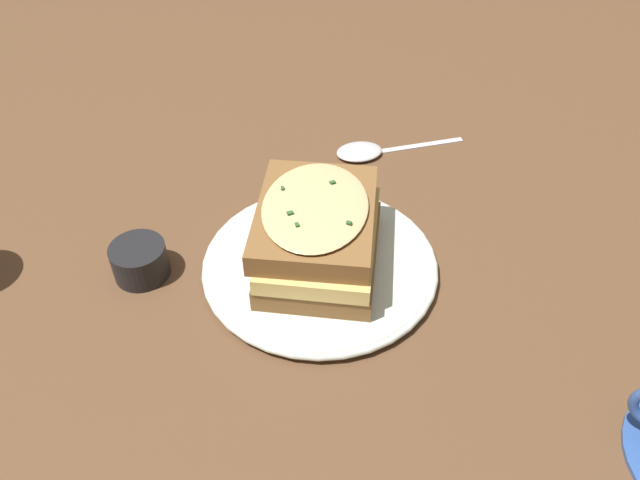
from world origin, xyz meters
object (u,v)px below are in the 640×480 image
sandwich (318,234)px  condiment_pot (140,261)px  dinner_plate (320,265)px  spoon (367,151)px

sandwich → condiment_pot: size_ratio=3.30×
dinner_plate → spoon: size_ratio=1.68×
sandwich → condiment_pot: (-0.14, -0.10, -0.03)m
dinner_plate → sandwich: bearing=160.9°
dinner_plate → sandwich: 0.04m
spoon → condiment_pot: condiment_pot is taller
sandwich → spoon: size_ratio=1.29×
condiment_pot → dinner_plate: bearing=36.0°
spoon → condiment_pot: size_ratio=2.55×
spoon → condiment_pot: (-0.08, -0.30, 0.01)m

